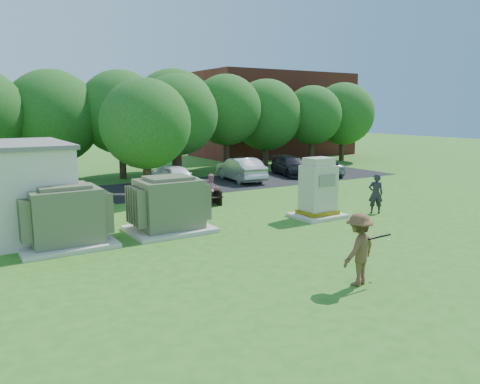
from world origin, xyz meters
TOP-DOWN VIEW (x-y plane):
  - ground at (0.00, 0.00)m, footprint 120.00×120.00m
  - brick_building at (18.00, 27.00)m, footprint 15.00×8.00m
  - parking_strip at (7.00, 13.50)m, footprint 20.00×6.00m
  - transformer_left at (-6.50, 4.50)m, footprint 3.00×2.40m
  - transformer_right at (-2.80, 4.50)m, footprint 3.00×2.40m
  - generator_cabinet at (3.45, 3.34)m, footprint 2.07×1.70m
  - picnic_table at (0.40, 8.12)m, footprint 1.69×1.27m
  - batter at (-0.80, -3.12)m, footprint 1.37×1.01m
  - person_by_generator at (6.08, 2.57)m, footprint 0.76×0.71m
  - person_at_picnic at (0.89, 8.00)m, footprint 0.75×0.60m
  - person_walking_right at (8.26, 7.41)m, footprint 0.99×1.03m
  - car_white at (1.35, 13.22)m, footprint 1.96×4.10m
  - car_silver_a at (6.02, 13.69)m, footprint 2.07×4.68m
  - car_dark at (10.35, 14.02)m, footprint 2.83×4.72m
  - car_silver_b at (11.88, 13.07)m, footprint 2.61×4.55m
  - batting_equipment at (-0.23, -3.23)m, footprint 1.18×0.35m
  - tree_row at (1.75, 18.50)m, footprint 41.30×13.30m

SIDE VIEW (x-z plane):
  - ground at x=0.00m, z-range 0.00..0.00m
  - parking_strip at x=7.00m, z-range 0.00..0.01m
  - picnic_table at x=0.40m, z-range 0.09..0.81m
  - car_silver_b at x=11.88m, z-range 0.00..1.20m
  - car_dark at x=10.35m, z-range 0.00..1.28m
  - car_white at x=1.35m, z-range 0.00..1.35m
  - person_at_picnic at x=0.89m, z-range 0.00..1.48m
  - car_silver_a at x=6.02m, z-range 0.00..1.49m
  - person_walking_right at x=8.26m, z-range 0.00..1.72m
  - person_by_generator at x=6.08m, z-range 0.00..1.75m
  - batter at x=-0.80m, z-range 0.00..1.90m
  - transformer_left at x=-6.50m, z-range -0.07..2.00m
  - transformer_right at x=-2.80m, z-range -0.07..2.00m
  - generator_cabinet at x=3.45m, z-range -0.16..2.37m
  - batting_equipment at x=-0.23m, z-range 1.03..1.37m
  - brick_building at x=18.00m, z-range 0.00..8.00m
  - tree_row at x=1.75m, z-range 0.50..7.80m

